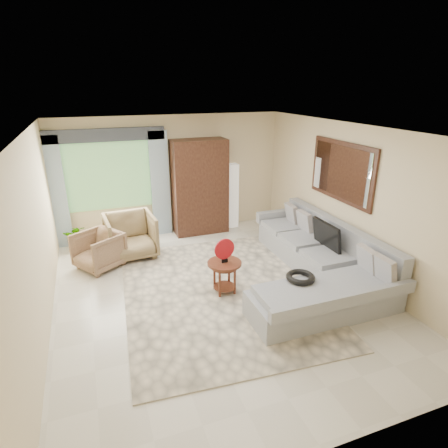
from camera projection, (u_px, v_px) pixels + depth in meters
name	position (u px, v px, depth m)	size (l,w,h in m)	color
ground	(217.00, 293.00, 6.12)	(6.00, 6.00, 0.00)	silver
area_rug	(219.00, 291.00, 6.15)	(3.00, 4.00, 0.02)	beige
sectional_sofa	(318.00, 265.00, 6.44)	(2.30, 3.46, 0.90)	#A2A5AA
tv_screen	(327.00, 235.00, 6.55)	(0.06, 0.74, 0.48)	black
garden_hose	(300.00, 277.00, 5.49)	(0.43, 0.43, 0.09)	black
coffee_table	(224.00, 277.00, 6.04)	(0.55, 0.55, 0.55)	#4F2215
red_disc	(224.00, 249.00, 5.86)	(0.34, 0.34, 0.03)	#A91017
armchair_left	(99.00, 250.00, 6.85)	(0.73, 0.75, 0.69)	#9C6F55
armchair_right	(131.00, 236.00, 7.29)	(0.91, 0.94, 0.85)	olive
potted_plant	(77.00, 237.00, 7.63)	(0.49, 0.43, 0.55)	#999999
armoire	(200.00, 187.00, 8.31)	(1.20, 0.55, 2.10)	black
floor_lamp	(232.00, 196.00, 8.73)	(0.24, 0.24, 1.50)	silver
window	(109.00, 176.00, 7.79)	(1.80, 0.04, 1.40)	#669E59
curtain_left	(56.00, 194.00, 7.46)	(0.40, 0.08, 2.30)	#9EB7CC
curtain_right	(160.00, 184.00, 8.14)	(0.40, 0.08, 2.30)	#9EB7CC
valance	(104.00, 135.00, 7.43)	(2.40, 0.12, 0.26)	#1E232D
wall_mirror	(341.00, 172.00, 6.61)	(0.05, 1.70, 1.05)	black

